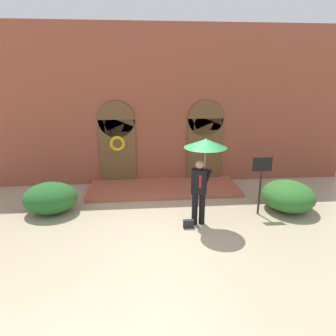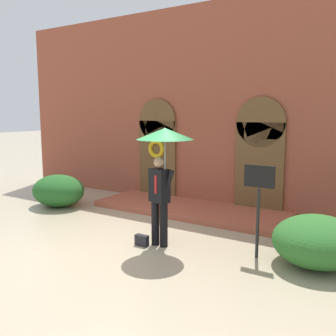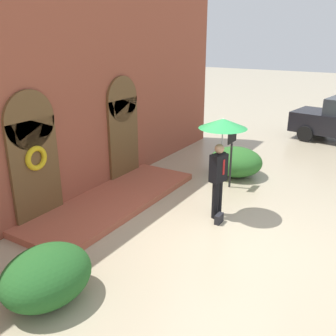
# 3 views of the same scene
# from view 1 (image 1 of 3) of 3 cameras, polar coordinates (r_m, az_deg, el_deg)

# --- Properties ---
(ground_plane) EXTENTS (80.00, 80.00, 0.00)m
(ground_plane) POSITION_cam_1_polar(r_m,az_deg,el_deg) (7.86, 0.88, -12.46)
(ground_plane) COLOR tan
(building_facade) EXTENTS (14.00, 2.30, 5.60)m
(building_facade) POSITION_cam_1_polar(r_m,az_deg,el_deg) (11.03, -1.34, 10.92)
(building_facade) COLOR brown
(building_facade) RESTS_ON ground
(person_with_umbrella) EXTENTS (1.10, 1.10, 2.36)m
(person_with_umbrella) POSITION_cam_1_polar(r_m,az_deg,el_deg) (7.71, 6.84, 2.24)
(person_with_umbrella) COLOR black
(person_with_umbrella) RESTS_ON ground
(handbag) EXTENTS (0.28, 0.12, 0.22)m
(handbag) POSITION_cam_1_polar(r_m,az_deg,el_deg) (8.12, 3.91, -10.57)
(handbag) COLOR black
(handbag) RESTS_ON ground
(sign_post) EXTENTS (0.56, 0.06, 1.72)m
(sign_post) POSITION_cam_1_polar(r_m,az_deg,el_deg) (8.85, 17.33, -1.54)
(sign_post) COLOR black
(sign_post) RESTS_ON ground
(shrub_left) EXTENTS (1.55, 1.32, 0.90)m
(shrub_left) POSITION_cam_1_polar(r_m,az_deg,el_deg) (9.47, -21.49, -5.34)
(shrub_left) COLOR #235B23
(shrub_left) RESTS_ON ground
(shrub_right) EXTENTS (1.52, 1.63, 0.88)m
(shrub_right) POSITION_cam_1_polar(r_m,az_deg,el_deg) (9.70, 21.90, -4.94)
(shrub_right) COLOR #2D6B28
(shrub_right) RESTS_ON ground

